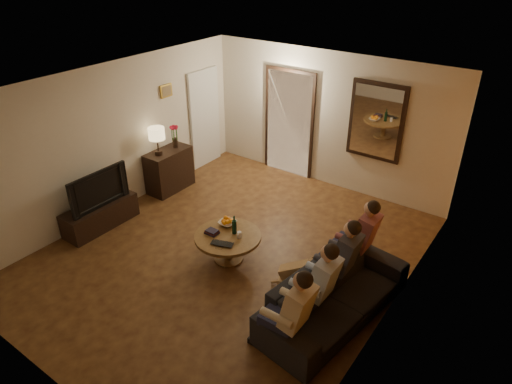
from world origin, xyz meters
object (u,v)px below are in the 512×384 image
Objects in this scene: dresser at (169,170)px; tv_stand at (100,215)px; person_b at (318,289)px; sofa at (335,296)px; laptop at (221,246)px; table_lamp at (157,141)px; bowl at (227,223)px; person_c at (341,264)px; dog at (297,272)px; coffee_table at (228,247)px; tv at (95,188)px; person_a at (292,318)px; person_d at (360,242)px; wine_bottle at (234,225)px.

dresser reaches higher than tv_stand.
sofa is at bearing 71.57° from person_b.
table_lamp is at bearing 135.81° from laptop.
person_b is 4.63× the size of bowl.
sofa reaches higher than tv_stand.
dresser is 0.76× the size of person_c.
dog reaches higher than bowl.
tv is at bearing -167.32° from coffee_table.
bowl reaches higher than coffee_table.
person_c reaches higher than sofa.
sofa is at bearing 83.66° from person_a.
person_c is 0.60m from person_d.
person_c is at bearing 90.00° from person_b.
dog is at bearing -7.55° from bowl.
bowl is (2.17, -0.68, -0.60)m from table_lamp.
dresser is 2.62m from wine_bottle.
dresser is 2.82m from laptop.
table_lamp is 2.66m from coffee_table.
coffee_table is (-1.75, 1.02, -0.38)m from person_a.
wine_bottle reaches higher than sofa.
person_b is 1.20m from person_d.
person_a is at bearing -27.63° from dresser.
laptop is (2.45, 0.25, 0.25)m from tv_stand.
tv is 4.11m from person_b.
wine_bottle is (-1.13, 0.06, 0.32)m from dog.
tv_stand is 2.30× the size of dog.
dog is at bearing 84.78° from sofa.
coffee_table is at bearing -50.71° from bowl.
sofa is at bearing 5.50° from tv_stand.
person_b is 1.84m from coffee_table.
tv_stand is 4.22m from sofa.
person_a is 2.04m from wine_bottle.
wine_bottle is at bearing -18.53° from table_lamp.
person_d is at bearing 14.19° from laptop.
person_b is at bearing 169.99° from sofa.
coffee_table is at bearing -116.57° from wine_bottle.
wine_bottle is 0.94× the size of laptop.
laptop is (-1.65, 0.14, -0.14)m from person_b.
dog is at bearing 9.14° from tv_stand.
tv_stand is at bearing -170.25° from person_c.
coffee_table is (2.35, 0.53, 0.01)m from tv_stand.
person_a is at bearing -25.17° from table_lamp.
bowl is at bearing -70.97° from tv.
sofa reaches higher than bowl.
table_lamp is 4.20m from person_c.
wine_bottle is (-1.80, 0.22, 0.28)m from sofa.
dog is (-0.67, 0.16, -0.05)m from sofa.
person_c reaches higher than wine_bottle.
wine_bottle is at bearing 162.91° from person_b.
dresser reaches higher than sofa.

